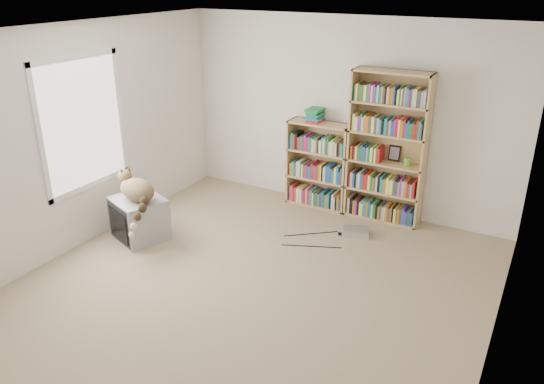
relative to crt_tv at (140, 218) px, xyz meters
The scene contains 16 objects.
floor 1.81m from the crt_tv, 13.53° to the right, with size 4.50×5.00×0.01m, color tan.
wall_back 2.89m from the crt_tv, 49.98° to the left, with size 4.50×0.02×2.50m, color white.
wall_left 1.19m from the crt_tv, 140.15° to the right, with size 0.02×5.00×2.50m, color white.
wall_right 4.14m from the crt_tv, ahead, with size 0.02×5.00×2.50m, color white.
ceiling 2.88m from the crt_tv, 13.53° to the right, with size 4.50×5.00×0.02m, color white.
window 1.27m from the crt_tv, 155.87° to the right, with size 0.02×1.22×1.52m, color white.
crt_tv is the anchor object (origin of this frame).
cat 0.37m from the crt_tv, 47.81° to the right, with size 0.68×0.65×0.57m.
bookcase_tall 3.14m from the crt_tv, 39.23° to the left, with size 0.95×0.30×1.91m.
bookcase_short 2.44m from the crt_tv, 52.99° to the left, with size 0.84×0.30×1.16m.
book_stack 2.59m from the crt_tv, 54.63° to the left, with size 0.20×0.27×0.17m, color red.
green_mug 3.32m from the crt_tv, 35.95° to the left, with size 0.09×0.09×0.10m, color #5CA12E.
framed_print 3.23m from the crt_tv, 39.52° to the left, with size 0.15×0.01×0.19m, color black.
dvd_player 2.61m from the crt_tv, 30.26° to the left, with size 0.32×0.23×0.07m, color silver.
wall_outlet 0.60m from the crt_tv, 144.99° to the left, with size 0.01×0.08×0.13m, color silver.
floor_cables 2.35m from the crt_tv, 26.66° to the left, with size 1.20×0.70×0.01m, color black, non-canonical shape.
Camera 1 is at (2.40, -3.83, 2.98)m, focal length 35.00 mm.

